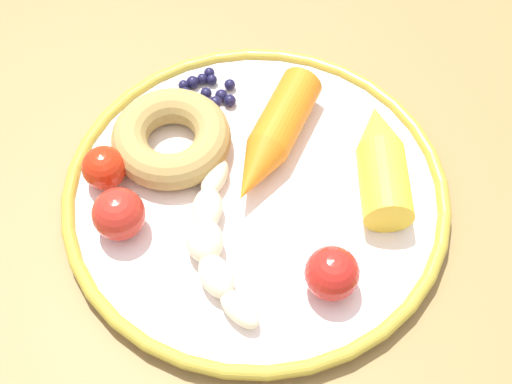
% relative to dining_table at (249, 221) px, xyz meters
% --- Properties ---
extents(dining_table, '(1.21, 0.84, 0.75)m').
position_rel_dining_table_xyz_m(dining_table, '(0.00, 0.00, 0.00)').
color(dining_table, olive).
rests_on(dining_table, ground_plane).
extents(plate, '(0.33, 0.33, 0.02)m').
position_rel_dining_table_xyz_m(plate, '(0.02, 0.02, 0.10)').
color(plate, white).
rests_on(plate, dining_table).
extents(banana, '(0.13, 0.12, 0.03)m').
position_rel_dining_table_xyz_m(banana, '(0.09, 0.02, 0.11)').
color(banana, '#F8E9C0').
rests_on(banana, plate).
extents(carrot_orange, '(0.14, 0.05, 0.04)m').
position_rel_dining_table_xyz_m(carrot_orange, '(-0.02, 0.01, 0.12)').
color(carrot_orange, orange).
rests_on(carrot_orange, plate).
extents(carrot_yellow, '(0.12, 0.10, 0.04)m').
position_rel_dining_table_xyz_m(carrot_yellow, '(-0.05, 0.10, 0.12)').
color(carrot_yellow, yellow).
rests_on(carrot_yellow, plate).
extents(donut, '(0.14, 0.14, 0.03)m').
position_rel_dining_table_xyz_m(donut, '(0.02, -0.06, 0.11)').
color(donut, '#AA8949').
rests_on(donut, plate).
extents(blueberry_pile, '(0.06, 0.06, 0.02)m').
position_rel_dining_table_xyz_m(blueberry_pile, '(-0.04, -0.07, 0.11)').
color(blueberry_pile, '#191638').
rests_on(blueberry_pile, plate).
extents(tomato_near, '(0.04, 0.04, 0.04)m').
position_rel_dining_table_xyz_m(tomato_near, '(0.08, -0.09, 0.12)').
color(tomato_near, red).
rests_on(tomato_near, plate).
extents(tomato_mid, '(0.04, 0.04, 0.04)m').
position_rel_dining_table_xyz_m(tomato_mid, '(0.07, 0.12, 0.12)').
color(tomato_mid, red).
rests_on(tomato_mid, plate).
extents(tomato_far, '(0.04, 0.04, 0.04)m').
position_rel_dining_table_xyz_m(tomato_far, '(0.11, -0.05, 0.12)').
color(tomato_far, red).
rests_on(tomato_far, plate).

